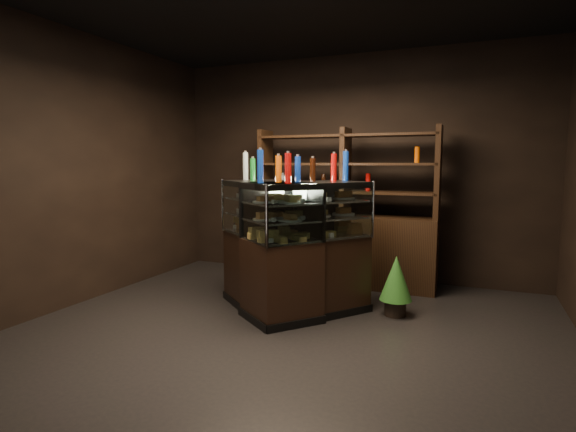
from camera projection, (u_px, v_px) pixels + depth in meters
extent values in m
plane|color=black|center=(278.00, 340.00, 3.97)|extent=(5.00, 5.00, 0.00)
cube|color=black|center=(352.00, 168.00, 6.09)|extent=(5.00, 0.02, 3.00)
cube|color=black|center=(62.00, 169.00, 4.75)|extent=(0.02, 5.00, 3.00)
cube|color=black|center=(306.00, 276.00, 4.65)|extent=(1.24, 1.35, 0.80)
cube|color=black|center=(306.00, 309.00, 4.70)|extent=(1.27, 1.39, 0.08)
cube|color=black|center=(307.00, 185.00, 4.54)|extent=(1.24, 1.35, 0.06)
cube|color=silver|center=(306.00, 236.00, 4.61)|extent=(1.17, 1.28, 0.02)
cube|color=silver|center=(306.00, 218.00, 4.58)|extent=(1.17, 1.28, 0.02)
cube|color=silver|center=(306.00, 201.00, 4.56)|extent=(1.17, 1.28, 0.02)
cube|color=white|center=(324.00, 213.00, 4.30)|extent=(0.76, 0.98, 0.57)
cylinder|color=silver|center=(373.00, 209.00, 4.61)|extent=(0.03, 0.03, 0.59)
cylinder|color=silver|center=(267.00, 217.00, 4.00)|extent=(0.03, 0.03, 0.59)
cube|color=black|center=(270.00, 273.00, 4.77)|extent=(1.33, 1.27, 0.80)
cube|color=black|center=(270.00, 306.00, 4.81)|extent=(1.37, 1.31, 0.08)
cube|color=black|center=(270.00, 184.00, 4.66)|extent=(1.33, 1.27, 0.06)
cube|color=silver|center=(270.00, 235.00, 4.72)|extent=(1.26, 1.20, 0.02)
cube|color=silver|center=(270.00, 217.00, 4.70)|extent=(1.26, 1.20, 0.02)
cube|color=silver|center=(270.00, 201.00, 4.68)|extent=(1.26, 1.20, 0.02)
cube|color=white|center=(241.00, 210.00, 4.55)|extent=(0.94, 0.81, 0.57)
cylinder|color=silver|center=(267.00, 217.00, 4.00)|extent=(0.03, 0.03, 0.59)
cylinder|color=silver|center=(223.00, 205.00, 5.10)|extent=(0.03, 0.03, 0.59)
cube|color=#CB8748|center=(263.00, 237.00, 4.32)|extent=(0.18, 0.20, 0.06)
cube|color=#CB8748|center=(293.00, 234.00, 4.49)|extent=(0.18, 0.20, 0.06)
cube|color=#CB8748|center=(322.00, 232.00, 4.66)|extent=(0.18, 0.20, 0.06)
cube|color=#CB8748|center=(348.00, 229.00, 4.83)|extent=(0.18, 0.20, 0.06)
cylinder|color=white|center=(266.00, 219.00, 4.35)|extent=(0.24, 0.24, 0.02)
cube|color=#CB8748|center=(266.00, 216.00, 4.35)|extent=(0.17, 0.19, 0.05)
cylinder|color=white|center=(293.00, 217.00, 4.50)|extent=(0.24, 0.24, 0.02)
cube|color=#CB8748|center=(293.00, 214.00, 4.50)|extent=(0.17, 0.19, 0.05)
cylinder|color=white|center=(319.00, 215.00, 4.66)|extent=(0.24, 0.24, 0.02)
cube|color=#CB8748|center=(319.00, 212.00, 4.65)|extent=(0.17, 0.19, 0.05)
cylinder|color=white|center=(343.00, 214.00, 4.81)|extent=(0.24, 0.24, 0.02)
cube|color=#CB8748|center=(343.00, 211.00, 4.81)|extent=(0.17, 0.19, 0.05)
cylinder|color=white|center=(266.00, 202.00, 4.33)|extent=(0.24, 0.24, 0.02)
cube|color=#CB8748|center=(266.00, 198.00, 4.33)|extent=(0.17, 0.19, 0.05)
cylinder|color=white|center=(293.00, 200.00, 4.48)|extent=(0.24, 0.24, 0.02)
cube|color=#CB8748|center=(293.00, 197.00, 4.48)|extent=(0.17, 0.19, 0.05)
cylinder|color=white|center=(319.00, 199.00, 4.64)|extent=(0.24, 0.24, 0.02)
cube|color=#CB8748|center=(319.00, 196.00, 4.63)|extent=(0.17, 0.19, 0.05)
cylinder|color=white|center=(343.00, 198.00, 4.79)|extent=(0.24, 0.24, 0.02)
cube|color=#CB8748|center=(344.00, 195.00, 4.79)|extent=(0.17, 0.19, 0.05)
cube|color=#CB8748|center=(249.00, 225.00, 5.16)|extent=(0.20, 0.19, 0.06)
cube|color=#CB8748|center=(261.00, 229.00, 4.85)|extent=(0.20, 0.19, 0.06)
cube|color=#CB8748|center=(274.00, 234.00, 4.55)|extent=(0.20, 0.19, 0.06)
cube|color=#CB8748|center=(289.00, 239.00, 4.24)|extent=(0.20, 0.19, 0.06)
cylinder|color=white|center=(253.00, 211.00, 5.11)|extent=(0.24, 0.24, 0.02)
cube|color=#CB8748|center=(253.00, 208.00, 5.11)|extent=(0.18, 0.17, 0.05)
cylinder|color=white|center=(264.00, 214.00, 4.83)|extent=(0.24, 0.24, 0.02)
cube|color=#CB8748|center=(264.00, 210.00, 4.83)|extent=(0.18, 0.17, 0.05)
cylinder|color=white|center=(276.00, 217.00, 4.56)|extent=(0.24, 0.24, 0.02)
cube|color=#CB8748|center=(276.00, 213.00, 4.55)|extent=(0.18, 0.17, 0.05)
cylinder|color=white|center=(290.00, 220.00, 4.28)|extent=(0.24, 0.24, 0.02)
cube|color=#CB8748|center=(290.00, 217.00, 4.28)|extent=(0.18, 0.17, 0.05)
cylinder|color=white|center=(253.00, 196.00, 5.09)|extent=(0.24, 0.24, 0.02)
cube|color=#CB8748|center=(253.00, 193.00, 5.09)|extent=(0.18, 0.17, 0.05)
cylinder|color=white|center=(264.00, 198.00, 4.81)|extent=(0.24, 0.24, 0.02)
cube|color=#CB8748|center=(264.00, 195.00, 4.81)|extent=(0.18, 0.17, 0.05)
cylinder|color=white|center=(276.00, 200.00, 4.54)|extent=(0.24, 0.24, 0.02)
cube|color=#CB8748|center=(276.00, 197.00, 4.53)|extent=(0.18, 0.17, 0.05)
cylinder|color=white|center=(290.00, 202.00, 4.26)|extent=(0.24, 0.24, 0.02)
cube|color=#CB8748|center=(290.00, 199.00, 4.26)|extent=(0.18, 0.17, 0.05)
cylinder|color=#B20C0A|center=(261.00, 168.00, 4.27)|extent=(0.06, 0.06, 0.28)
cylinder|color=silver|center=(261.00, 153.00, 4.25)|extent=(0.03, 0.03, 0.02)
cylinder|color=#D8590A|center=(280.00, 168.00, 4.37)|extent=(0.06, 0.06, 0.28)
cylinder|color=silver|center=(280.00, 153.00, 4.35)|extent=(0.03, 0.03, 0.02)
cylinder|color=silver|center=(298.00, 168.00, 4.47)|extent=(0.06, 0.06, 0.28)
cylinder|color=silver|center=(298.00, 153.00, 4.46)|extent=(0.03, 0.03, 0.02)
cylinder|color=black|center=(315.00, 168.00, 4.58)|extent=(0.06, 0.06, 0.28)
cylinder|color=silver|center=(315.00, 153.00, 4.56)|extent=(0.03, 0.03, 0.02)
cylinder|color=#147223|center=(332.00, 168.00, 4.68)|extent=(0.06, 0.06, 0.28)
cylinder|color=silver|center=(332.00, 153.00, 4.66)|extent=(0.03, 0.03, 0.02)
cylinder|color=yellow|center=(348.00, 168.00, 4.78)|extent=(0.06, 0.06, 0.28)
cylinder|color=silver|center=(348.00, 154.00, 4.76)|extent=(0.03, 0.03, 0.02)
cylinder|color=#B20C0A|center=(251.00, 168.00, 5.10)|extent=(0.06, 0.06, 0.28)
cylinder|color=silver|center=(251.00, 154.00, 5.08)|extent=(0.03, 0.03, 0.02)
cylinder|color=#D8590A|center=(258.00, 168.00, 4.91)|extent=(0.06, 0.06, 0.28)
cylinder|color=silver|center=(258.00, 154.00, 4.90)|extent=(0.03, 0.03, 0.02)
cylinder|color=silver|center=(265.00, 168.00, 4.73)|extent=(0.06, 0.06, 0.28)
cylinder|color=silver|center=(265.00, 154.00, 4.71)|extent=(0.03, 0.03, 0.02)
cylinder|color=black|center=(274.00, 168.00, 4.55)|extent=(0.06, 0.06, 0.28)
cylinder|color=silver|center=(274.00, 153.00, 4.53)|extent=(0.03, 0.03, 0.02)
cylinder|color=#147223|center=(283.00, 168.00, 4.36)|extent=(0.06, 0.06, 0.28)
cylinder|color=silver|center=(283.00, 153.00, 4.34)|extent=(0.03, 0.03, 0.02)
cylinder|color=yellow|center=(292.00, 169.00, 4.18)|extent=(0.06, 0.06, 0.28)
cylinder|color=silver|center=(292.00, 152.00, 4.16)|extent=(0.03, 0.03, 0.02)
cylinder|color=black|center=(395.00, 308.00, 4.62)|extent=(0.22, 0.22, 0.17)
cone|color=#195A1D|center=(396.00, 278.00, 4.58)|extent=(0.33, 0.33, 0.46)
cone|color=#195A1D|center=(397.00, 263.00, 4.57)|extent=(0.26, 0.26, 0.32)
cube|color=black|center=(344.00, 250.00, 5.79)|extent=(2.29, 0.43, 0.90)
cube|color=black|center=(266.00, 171.00, 6.09)|extent=(0.06, 0.38, 1.10)
cube|color=black|center=(345.00, 172.00, 5.67)|extent=(0.06, 0.38, 1.10)
cube|color=black|center=(438.00, 173.00, 5.25)|extent=(0.06, 0.38, 1.10)
cube|color=black|center=(345.00, 192.00, 5.70)|extent=(2.25, 0.39, 0.03)
cube|color=black|center=(346.00, 164.00, 5.66)|extent=(2.25, 0.39, 0.03)
cube|color=black|center=(346.00, 136.00, 5.62)|extent=(2.25, 0.39, 0.03)
cylinder|color=#B20C0A|center=(282.00, 181.00, 6.01)|extent=(0.06, 0.06, 0.22)
cylinder|color=#D8590A|center=(323.00, 182.00, 5.80)|extent=(0.06, 0.06, 0.22)
cylinder|color=silver|center=(368.00, 182.00, 5.58)|extent=(0.06, 0.06, 0.22)
cylinder|color=black|center=(416.00, 183.00, 5.36)|extent=(0.06, 0.06, 0.22)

